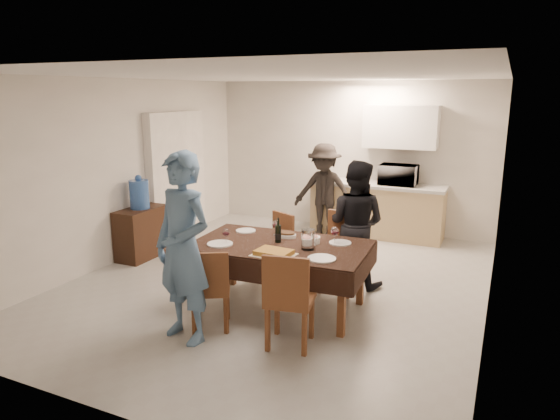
{
  "coord_description": "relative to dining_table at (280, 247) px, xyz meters",
  "views": [
    {
      "loc": [
        2.55,
        -5.51,
        2.41
      ],
      "look_at": [
        0.16,
        -0.3,
        1.05
      ],
      "focal_mm": 32.0,
      "sensor_mm": 36.0,
      "label": 1
    }
  ],
  "objects": [
    {
      "name": "plate_near_left",
      "position": [
        -0.6,
        -0.3,
        0.04
      ],
      "size": [
        0.28,
        0.28,
        0.02
      ],
      "primitive_type": "cylinder",
      "color": "white",
      "rests_on": "dining_table"
    },
    {
      "name": "kitchen_worktop",
      "position": [
        0.26,
        3.36,
        0.16
      ],
      "size": [
        2.24,
        0.64,
        0.05
      ],
      "primitive_type": "cube",
      "color": "#B5B4AF",
      "rests_on": "kitchen_base_cabinet"
    },
    {
      "name": "person_far",
      "position": [
        0.55,
        1.05,
        0.08
      ],
      "size": [
        0.81,
        0.65,
        1.6
      ],
      "primitive_type": "imported",
      "rotation": [
        0.0,
        0.0,
        3.08
      ],
      "color": "black",
      "rests_on": "floor"
    },
    {
      "name": "wine_bottle",
      "position": [
        -0.05,
        0.05,
        0.18
      ],
      "size": [
        0.07,
        0.07,
        0.28
      ],
      "primitive_type": null,
      "color": "black",
      "rests_on": "dining_table"
    },
    {
      "name": "plate_far_right",
      "position": [
        0.6,
        0.3,
        0.04
      ],
      "size": [
        0.25,
        0.25,
        0.01
      ],
      "primitive_type": "cylinder",
      "color": "white",
      "rests_on": "dining_table"
    },
    {
      "name": "wall_front",
      "position": [
        -0.34,
        -2.32,
        0.58
      ],
      "size": [
        5.0,
        0.02,
        2.6
      ],
      "primitive_type": "cube",
      "color": "silver",
      "rests_on": "floor"
    },
    {
      "name": "water_pitcher",
      "position": [
        0.35,
        -0.05,
        0.15
      ],
      "size": [
        0.14,
        0.14,
        0.22
      ],
      "primitive_type": "cylinder",
      "color": "white",
      "rests_on": "dining_table"
    },
    {
      "name": "kitchen_base_cabinet",
      "position": [
        0.26,
        3.36,
        -0.29
      ],
      "size": [
        2.2,
        0.6,
        0.86
      ],
      "primitive_type": "cube",
      "color": "tan",
      "rests_on": "floor"
    },
    {
      "name": "wall_back",
      "position": [
        -0.34,
        3.68,
        0.58
      ],
      "size": [
        5.0,
        0.02,
        2.6
      ],
      "primitive_type": "cube",
      "color": "silver",
      "rests_on": "floor"
    },
    {
      "name": "microwave",
      "position": [
        0.6,
        3.36,
        0.35
      ],
      "size": [
        0.6,
        0.41,
        0.33
      ],
      "primitive_type": "imported",
      "rotation": [
        0.0,
        0.0,
        3.14
      ],
      "color": "white",
      "rests_on": "kitchen_worktop"
    },
    {
      "name": "salad_bowl",
      "position": [
        0.3,
        0.18,
        0.07
      ],
      "size": [
        0.2,
        0.2,
        0.08
      ],
      "primitive_type": "cylinder",
      "color": "white",
      "rests_on": "dining_table"
    },
    {
      "name": "dining_table",
      "position": [
        0.0,
        0.0,
        0.0
      ],
      "size": [
        1.99,
        1.23,
        0.76
      ],
      "rotation": [
        0.0,
        0.0,
        0.05
      ],
      "color": "black",
      "rests_on": "floor"
    },
    {
      "name": "console",
      "position": [
        -2.62,
        0.77,
        -0.35
      ],
      "size": [
        0.4,
        0.81,
        0.75
      ],
      "primitive_type": "cube",
      "color": "black",
      "rests_on": "floor"
    },
    {
      "name": "person_kitchen",
      "position": [
        -0.54,
        2.91,
        0.07
      ],
      "size": [
        1.02,
        0.59,
        1.59
      ],
      "primitive_type": "imported",
      "color": "black",
      "rests_on": "floor"
    },
    {
      "name": "wine_glass_a",
      "position": [
        -0.55,
        -0.25,
        0.13
      ],
      "size": [
        0.08,
        0.08,
        0.18
      ],
      "primitive_type": null,
      "color": "white",
      "rests_on": "dining_table"
    },
    {
      "name": "chair_near_left",
      "position": [
        -0.45,
        -0.83,
        -0.19
      ],
      "size": [
        0.54,
        0.56,
        0.47
      ],
      "rotation": [
        0.0,
        0.0,
        0.5
      ],
      "color": "brown",
      "rests_on": "floor"
    },
    {
      "name": "water_jug",
      "position": [
        -2.62,
        0.77,
        0.23
      ],
      "size": [
        0.28,
        0.28,
        0.42
      ],
      "primitive_type": "cylinder",
      "color": "#3868BC",
      "rests_on": "console"
    },
    {
      "name": "wine_glass_b",
      "position": [
        0.55,
        0.25,
        0.14
      ],
      "size": [
        0.09,
        0.09,
        0.2
      ],
      "primitive_type": null,
      "color": "white",
      "rests_on": "dining_table"
    },
    {
      "name": "plate_far_left",
      "position": [
        -0.6,
        0.3,
        0.04
      ],
      "size": [
        0.24,
        0.24,
        0.01
      ],
      "primitive_type": "cylinder",
      "color": "white",
      "rests_on": "dining_table"
    },
    {
      "name": "floor",
      "position": [
        -0.34,
        0.68,
        -0.72
      ],
      "size": [
        5.0,
        6.0,
        0.02
      ],
      "primitive_type": "cube",
      "color": "#A6A6A2",
      "rests_on": "ground"
    },
    {
      "name": "upper_cabinet",
      "position": [
        0.56,
        3.5,
        1.13
      ],
      "size": [
        1.2,
        0.34,
        0.7
      ],
      "primitive_type": "cube",
      "color": "white",
      "rests_on": "wall_back"
    },
    {
      "name": "plate_near_right",
      "position": [
        0.6,
        -0.3,
        0.04
      ],
      "size": [
        0.29,
        0.29,
        0.02
      ],
      "primitive_type": "cylinder",
      "color": "white",
      "rests_on": "dining_table"
    },
    {
      "name": "wall_left",
      "position": [
        -2.84,
        0.68,
        0.58
      ],
      "size": [
        0.02,
        6.0,
        2.6
      ],
      "primitive_type": "cube",
      "color": "silver",
      "rests_on": "floor"
    },
    {
      "name": "savoury_tart",
      "position": [
        0.1,
        -0.38,
        0.06
      ],
      "size": [
        0.45,
        0.35,
        0.05
      ],
      "primitive_type": "cube",
      "rotation": [
        0.0,
        0.0,
        -0.08
      ],
      "color": "#B28A34",
      "rests_on": "dining_table"
    },
    {
      "name": "wall_right",
      "position": [
        2.16,
        0.68,
        0.58
      ],
      "size": [
        0.02,
        6.0,
        2.6
      ],
      "primitive_type": "cube",
      "color": "silver",
      "rests_on": "floor"
    },
    {
      "name": "stub_partition",
      "position": [
        -2.76,
        1.88,
        0.33
      ],
      "size": [
        0.15,
        1.4,
        2.1
      ],
      "primitive_type": "cube",
      "color": "white",
      "rests_on": "floor"
    },
    {
      "name": "wine_glass_c",
      "position": [
        -0.2,
        0.3,
        0.13
      ],
      "size": [
        0.08,
        0.08,
        0.18
      ],
      "primitive_type": null,
      "color": "white",
      "rests_on": "dining_table"
    },
    {
      "name": "chair_near_right",
      "position": [
        0.45,
        -0.84,
        -0.13
      ],
      "size": [
        0.51,
        0.51,
        0.52
      ],
      "rotation": [
        0.0,
        0.0,
        0.18
      ],
      "color": "brown",
      "rests_on": "floor"
    },
    {
      "name": "ceiling",
      "position": [
        -0.34,
        0.68,
        1.88
      ],
      "size": [
        5.0,
        6.0,
        0.02
      ],
      "primitive_type": "cube",
      "color": "white",
      "rests_on": "wall_back"
    },
    {
      "name": "chair_far_right",
      "position": [
        0.45,
        0.66,
        -0.13
      ],
      "size": [
        0.45,
        0.45,
        0.53
      ],
      "rotation": [
        0.0,
        0.0,
        3.13
      ],
      "color": "brown",
      "rests_on": "floor"
    },
    {
      "name": "mushroom_dish",
      "position": [
        -0.05,
        0.28,
        0.05
      ],
      "size": [
        0.22,
        0.22,
        0.04
      ],
      "primitive_type": "cylinder",
      "color": "white",
      "rests_on": "dining_table"
    },
    {
      "name": "person_near",
      "position": [
        -0.55,
        -1.05,
        0.22
      ],
      "size": [
        0.77,
        0.6,
        1.88
      ],
      "primitive_type": "imported",
      "rotation": [
        0.0,
        0.0,
        -0.24
      ],
      "color": "#51769C",
      "rests_on": "floor"
    },
    {
      "name": "chair_far_left",
      "position": [
        -0.45,
        0.67,
        -0.19
      ],
      "size": [
        0.52,
        0.54,
        0.47
      ],
      "rotation": [
        0.0,
        0.0,
        2.72
      ],
      "color": "brown",
      "rests_on": "floor"
    }
  ]
}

